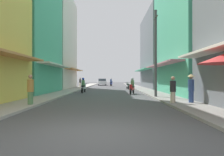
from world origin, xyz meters
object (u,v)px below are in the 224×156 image
Objects in this scene: motorbike_silver at (83,86)px; pedestrian_foreground at (173,91)px; parked_car at (102,82)px; pedestrian_midway at (191,87)px; utility_pole at (156,53)px; motorbike_white at (128,86)px; motorbike_blue at (111,83)px; pedestrian_crossing at (80,82)px; motorbike_red at (132,87)px; pedestrian_far at (30,91)px.

motorbike_silver is 11.89m from pedestrian_foreground.
pedestrian_midway is (6.75, -33.32, 0.25)m from parked_car.
utility_pole is at bearing -79.30° from parked_car.
pedestrian_foreground is (1.29, -17.10, 0.31)m from motorbike_white.
motorbike_blue is (2.83, 18.38, 0.00)m from motorbike_silver.
pedestrian_foreground is (3.65, -28.33, 0.10)m from motorbike_blue.
pedestrian_crossing is at bearing -140.92° from motorbike_blue.
pedestrian_crossing reaches higher than parked_car.
pedestrian_crossing is (-10.08, 23.90, -0.17)m from pedestrian_midway.
motorbike_red reaches higher than motorbike_white.
motorbike_white is 19.04m from pedestrian_far.
motorbike_red is 25.68m from parked_car.
motorbike_silver and motorbike_blue have the same top height.
pedestrian_midway is 1.10m from pedestrian_foreground.
pedestrian_far reaches higher than pedestrian_crossing.
motorbike_silver is at bearing 158.94° from motorbike_red.
pedestrian_midway is at bearing -67.13° from pedestrian_crossing.
motorbike_red is 0.97× the size of motorbike_blue.
motorbike_silver is at bearing -79.83° from pedestrian_crossing.
motorbike_white is 1.12× the size of pedestrian_foreground.
motorbike_red is at bearing 100.93° from pedestrian_foreground.
pedestrian_far is 7.88m from pedestrian_foreground.
pedestrian_crossing is at bearing 112.87° from pedestrian_midway.
motorbike_white is 10.35m from pedestrian_crossing.
motorbike_silver is (-4.93, 1.90, 0.00)m from motorbike_red.
motorbike_silver is 1.01× the size of motorbike_blue.
parked_car is 2.41× the size of pedestrian_midway.
motorbike_silver is at bearing 137.12° from utility_pole.
motorbike_red is 0.99× the size of pedestrian_midway.
motorbike_blue reaches higher than motorbike_white.
parked_car is 0.63× the size of utility_pole.
pedestrian_foreground is 0.98× the size of pedestrian_crossing.
pedestrian_foreground is at bearing -82.65° from motorbike_blue.
motorbike_silver is 12.43m from pedestrian_midway.
pedestrian_crossing is 0.24× the size of utility_pole.
pedestrian_far is at bearing -110.14° from motorbike_white.
motorbike_silver is at bearing -91.98° from parked_car.
pedestrian_crossing is at bearing 115.06° from motorbike_red.
pedestrian_crossing is (-9.00, 23.99, 0.02)m from pedestrian_foreground.
motorbike_red is 5.28m from motorbike_silver.
pedestrian_midway reaches higher than motorbike_red.
motorbike_silver is 1.12× the size of pedestrian_foreground.
motorbike_silver reaches higher than parked_car.
pedestrian_far reaches higher than motorbike_silver.
pedestrian_midway is 0.26× the size of utility_pole.
parked_car is at bearing 86.37° from pedestrian_far.
pedestrian_far is 1.03× the size of pedestrian_crossing.
motorbike_white is 1.10× the size of pedestrian_crossing.
parked_car is at bearing 88.02° from motorbike_silver.
pedestrian_crossing is at bearing 110.57° from pedestrian_foreground.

